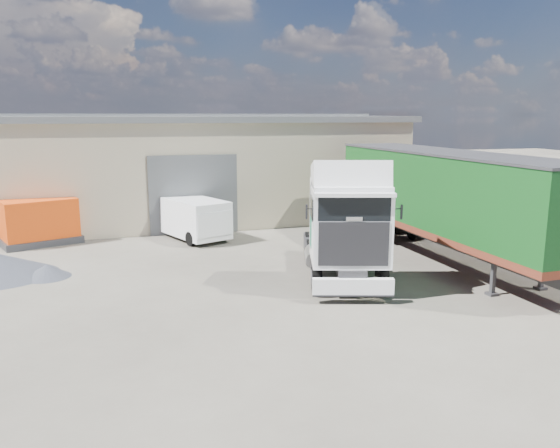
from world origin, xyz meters
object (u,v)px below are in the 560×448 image
object	(u,v)px
box_trailer	(445,195)
panel_van	(192,218)
tractor_unit	(346,231)
orange_skip	(40,224)

from	to	relation	value
box_trailer	panel_van	world-z (taller)	box_trailer
box_trailer	panel_van	xyz separation A→B (m)	(-8.52, 6.39, -1.57)
tractor_unit	orange_skip	world-z (taller)	tractor_unit
tractor_unit	box_trailer	size ratio (longest dim) A/B	0.52
tractor_unit	panel_van	distance (m)	8.97
box_trailer	panel_van	distance (m)	10.76
tractor_unit	orange_skip	xyz separation A→B (m)	(-10.24, 8.74, -0.89)
box_trailer	orange_skip	xyz separation A→B (m)	(-14.82, 7.11, -1.64)
tractor_unit	orange_skip	size ratio (longest dim) A/B	1.81
box_trailer	panel_van	bearing A→B (deg)	141.18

